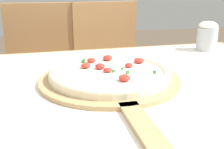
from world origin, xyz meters
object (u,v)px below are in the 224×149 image
object	(u,v)px
chair_left	(43,75)
flour_cup	(207,36)
pizza_peel	(111,82)
pizza	(110,73)
chair_right	(110,70)

from	to	relation	value
chair_left	flour_cup	world-z (taller)	chair_left
pizza_peel	pizza	world-z (taller)	pizza
pizza_peel	flour_cup	distance (m)	0.57
pizza_peel	chair_right	bearing A→B (deg)	77.01
chair_left	chair_right	size ratio (longest dim) A/B	1.00
pizza	flour_cup	world-z (taller)	flour_cup
chair_right	flour_cup	xyz separation A→B (m)	(0.31, -0.47, 0.27)
pizza	flour_cup	bearing A→B (deg)	29.84
pizza	chair_left	xyz separation A→B (m)	(-0.20, 0.75, -0.24)
chair_left	chair_right	distance (m)	0.38
pizza	pizza_peel	bearing A→B (deg)	-90.71
pizza	chair_left	bearing A→B (deg)	104.96
chair_left	chair_right	world-z (taller)	same
chair_left	pizza_peel	bearing A→B (deg)	-72.38
pizza	chair_right	distance (m)	0.81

